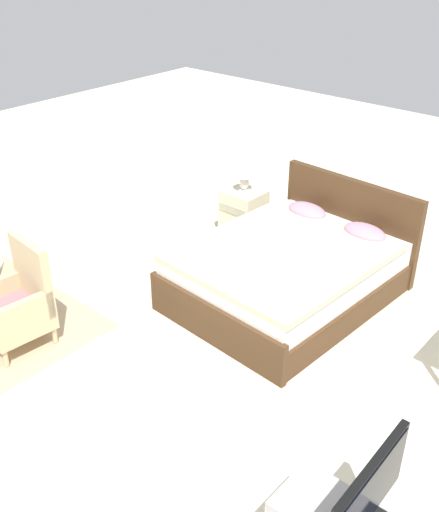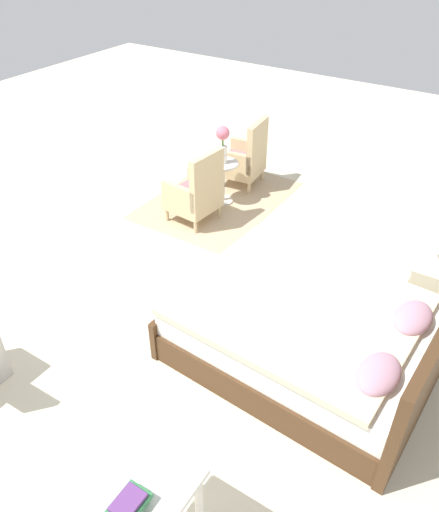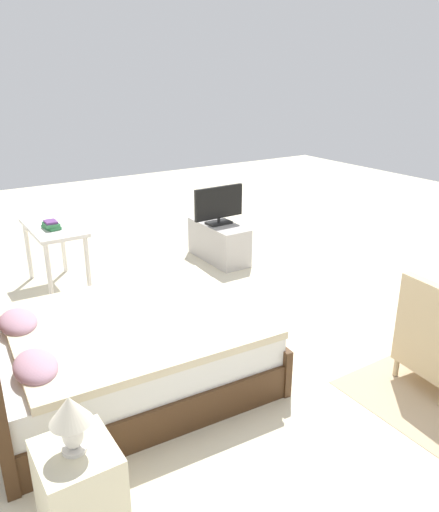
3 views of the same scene
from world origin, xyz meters
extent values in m
plane|color=beige|center=(0.00, 0.00, 0.00)|extent=(16.00, 16.00, 0.00)
cube|color=#472D19|center=(0.05, 1.07, 0.14)|extent=(1.69, 2.18, 0.28)
cube|color=white|center=(0.05, 1.07, 0.40)|extent=(1.62, 2.10, 0.24)
cube|color=beige|center=(0.04, 0.98, 0.55)|extent=(1.66, 1.93, 0.06)
cube|color=#472D19|center=(0.11, 2.07, 0.48)|extent=(1.60, 0.17, 0.96)
cube|color=#472D19|center=(-0.01, 0.05, 0.20)|extent=(1.60, 0.15, 0.40)
ellipsoid|color=#B28499|center=(-0.26, 1.82, 0.59)|extent=(0.46, 0.31, 0.14)
ellipsoid|color=#B28499|center=(0.44, 1.78, 0.59)|extent=(0.46, 0.31, 0.14)
cylinder|color=#CCB284|center=(-1.11, -1.32, 0.09)|extent=(0.04, 0.04, 0.16)
cylinder|color=#CCB284|center=(-1.53, -0.82, 0.09)|extent=(0.04, 0.04, 0.16)
cylinder|color=#CCB284|center=(-1.07, -0.86, 0.09)|extent=(0.04, 0.04, 0.16)
cube|color=#CCB284|center=(-1.32, -1.07, 0.23)|extent=(0.59, 0.59, 0.12)
cube|color=gray|center=(-1.32, -1.07, 0.34)|extent=(0.54, 0.54, 0.10)
cube|color=#CCB284|center=(-1.30, -0.84, 0.61)|extent=(0.54, 0.13, 0.64)
cube|color=#CCB284|center=(-1.09, -1.09, 0.42)|extent=(0.12, 0.52, 0.26)
cube|color=beige|center=(-1.13, 1.84, 0.28)|extent=(0.44, 0.40, 0.56)
cube|color=#B3AB8E|center=(-1.13, 1.63, 0.40)|extent=(0.37, 0.01, 0.09)
cylinder|color=silver|center=(-1.13, 1.84, 0.57)|extent=(0.13, 0.13, 0.02)
ellipsoid|color=silver|center=(-1.13, 1.84, 0.66)|extent=(0.11, 0.11, 0.16)
cone|color=silver|center=(-1.13, 1.84, 0.82)|extent=(0.22, 0.22, 0.15)
cube|color=black|center=(2.04, -1.09, 0.79)|extent=(0.06, 0.72, 0.42)
cube|color=black|center=(2.06, -1.09, 0.79)|extent=(0.02, 0.67, 0.38)
camera|label=1|loc=(2.80, -3.09, 3.27)|focal=42.00mm
camera|label=2|loc=(3.00, 2.11, 3.27)|focal=35.00mm
camera|label=3|loc=(-3.27, 2.32, 2.42)|focal=35.00mm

